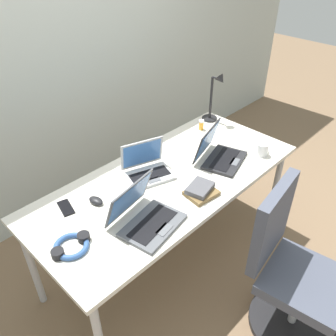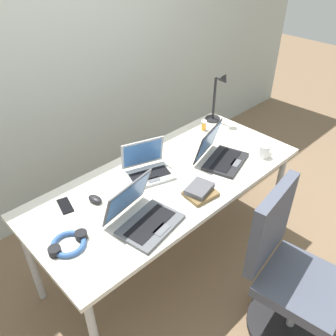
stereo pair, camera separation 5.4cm
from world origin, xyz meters
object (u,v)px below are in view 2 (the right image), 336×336
at_px(computer_mouse, 95,199).
at_px(coffee_mug, 264,151).
at_px(laptop_near_mouse, 143,216).
at_px(office_chair, 289,280).
at_px(laptop_center, 148,168).
at_px(laptop_by_keyboard, 220,155).
at_px(headphones, 68,244).
at_px(book_stack, 200,191).
at_px(desk_lamp, 218,98).
at_px(cell_phone, 65,206).
at_px(pill_bottle, 204,125).

xyz_separation_m(computer_mouse, coffee_mug, (1.10, -0.41, 0.03)).
distance_m(laptop_near_mouse, office_chair, 0.91).
relative_size(laptop_center, laptop_by_keyboard, 0.89).
bearing_deg(laptop_near_mouse, laptop_by_keyboard, 6.82).
xyz_separation_m(headphones, book_stack, (0.77, -0.19, 0.01)).
bearing_deg(coffee_mug, laptop_by_keyboard, 146.24).
distance_m(desk_lamp, cell_phone, 1.42).
height_order(headphones, pill_bottle, pill_bottle).
bearing_deg(pill_bottle, headphones, -167.32).
bearing_deg(computer_mouse, laptop_center, -9.89).
xyz_separation_m(desk_lamp, book_stack, (-0.78, -0.52, -0.17)).
bearing_deg(computer_mouse, headphones, -155.19).
relative_size(headphones, coffee_mug, 1.89).
height_order(desk_lamp, book_stack, desk_lamp).
bearing_deg(computer_mouse, laptop_by_keyboard, -23.93).
height_order(laptop_near_mouse, laptop_by_keyboard, laptop_near_mouse).
bearing_deg(coffee_mug, book_stack, 177.31).
bearing_deg(book_stack, laptop_near_mouse, 172.25).
bearing_deg(headphones, office_chair, -41.58).
height_order(laptop_by_keyboard, book_stack, laptop_by_keyboard).
xyz_separation_m(book_stack, office_chair, (0.12, -0.60, -0.37)).
distance_m(laptop_near_mouse, cell_phone, 0.47).
xyz_separation_m(laptop_center, laptop_near_mouse, (-0.31, -0.31, 0.00)).
distance_m(computer_mouse, headphones, 0.35).
bearing_deg(laptop_near_mouse, desk_lamp, 21.84).
bearing_deg(laptop_center, desk_lamp, 10.11).
distance_m(coffee_mug, office_chair, 0.85).
height_order(cell_phone, headphones, headphones).
bearing_deg(coffee_mug, laptop_center, 150.61).
xyz_separation_m(computer_mouse, office_chair, (0.60, -0.98, -0.36)).
bearing_deg(headphones, computer_mouse, 33.08).
relative_size(computer_mouse, pill_bottle, 1.22).
height_order(computer_mouse, headphones, headphones).
distance_m(cell_phone, pill_bottle, 1.23).
bearing_deg(headphones, laptop_center, 14.57).
bearing_deg(book_stack, laptop_by_keyboard, 21.67).
bearing_deg(cell_phone, coffee_mug, -7.68).
bearing_deg(laptop_center, coffee_mug, -29.39).
height_order(laptop_center, book_stack, laptop_center).
relative_size(computer_mouse, headphones, 0.45).
bearing_deg(book_stack, office_chair, -78.81).
bearing_deg(office_chair, headphones, 138.42).
xyz_separation_m(headphones, office_chair, (0.89, -0.79, -0.36)).
bearing_deg(coffee_mug, desk_lamp, 74.21).
bearing_deg(desk_lamp, book_stack, -146.09).
bearing_deg(laptop_center, book_stack, -76.96).
bearing_deg(coffee_mug, cell_phone, 158.41).
distance_m(desk_lamp, headphones, 1.59).
height_order(laptop_by_keyboard, pill_bottle, laptop_by_keyboard).
height_order(computer_mouse, office_chair, office_chair).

